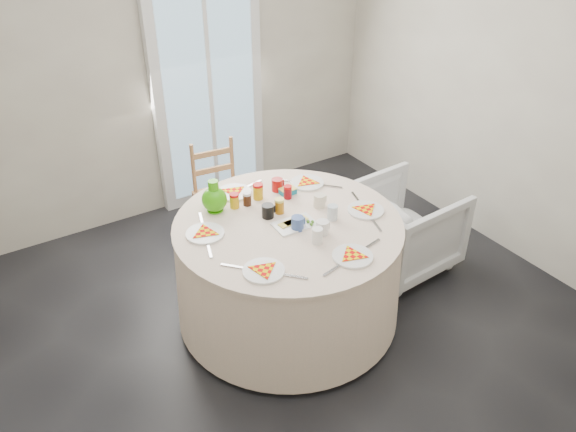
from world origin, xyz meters
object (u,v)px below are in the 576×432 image
green_pitcher (214,194)px  wooden_chair (221,191)px  armchair (403,221)px  table (288,270)px

green_pitcher → wooden_chair: bearing=82.7°
armchair → green_pitcher: 1.49m
wooden_chair → armchair: size_ratio=1.15×
table → armchair: armchair is taller
wooden_chair → green_pitcher: 0.85m
armchair → wooden_chair: bearing=41.5°
table → green_pitcher: 0.70m
wooden_chair → green_pitcher: bearing=-111.9°
table → wooden_chair: size_ratio=1.75×
armchair → green_pitcher: (-1.36, 0.35, 0.48)m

